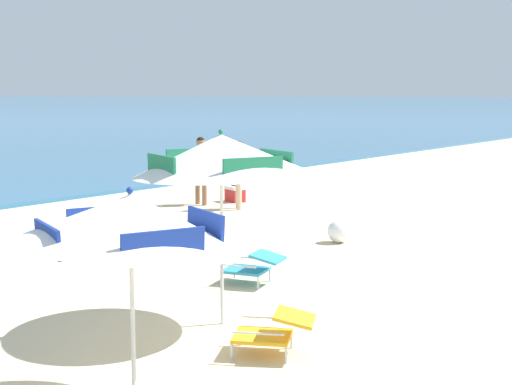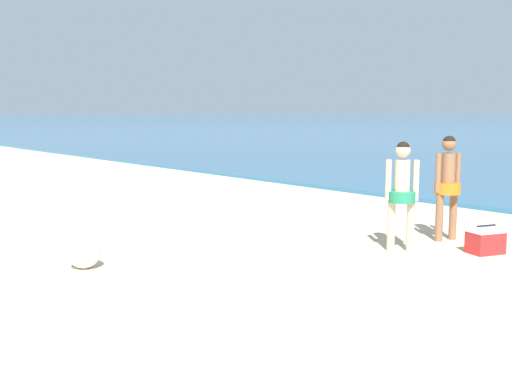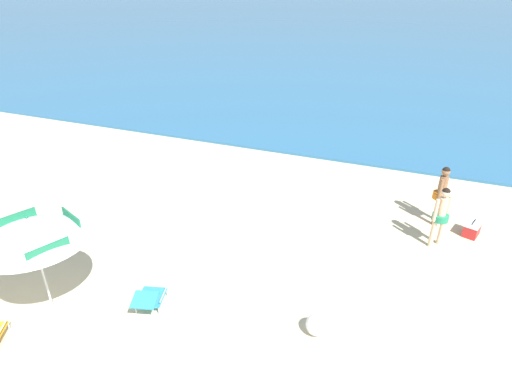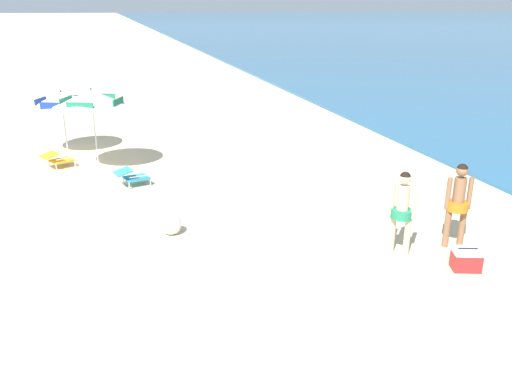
% 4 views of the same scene
% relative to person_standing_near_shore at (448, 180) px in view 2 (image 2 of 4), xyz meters
% --- Properties ---
extents(person_standing_near_shore, '(0.41, 0.49, 1.69)m').
position_rel_person_standing_near_shore_xyz_m(person_standing_near_shore, '(0.00, 0.00, 0.00)').
color(person_standing_near_shore, '#8C6042').
rests_on(person_standing_near_shore, ground).
extents(person_standing_beside, '(0.40, 0.40, 1.64)m').
position_rel_person_standing_near_shore_xyz_m(person_standing_beside, '(0.01, -1.20, -0.03)').
color(person_standing_beside, beige).
rests_on(person_standing_beside, ground).
extents(cooler_box, '(0.49, 0.58, 0.43)m').
position_rel_person_standing_near_shore_xyz_m(cooler_box, '(0.90, -0.36, -0.78)').
color(cooler_box, red).
rests_on(cooler_box, ground).
extents(beach_ball, '(0.43, 0.43, 0.43)m').
position_rel_person_standing_near_shore_xyz_m(beach_ball, '(-2.07, -5.26, -0.76)').
color(beach_ball, white).
rests_on(beach_ball, ground).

